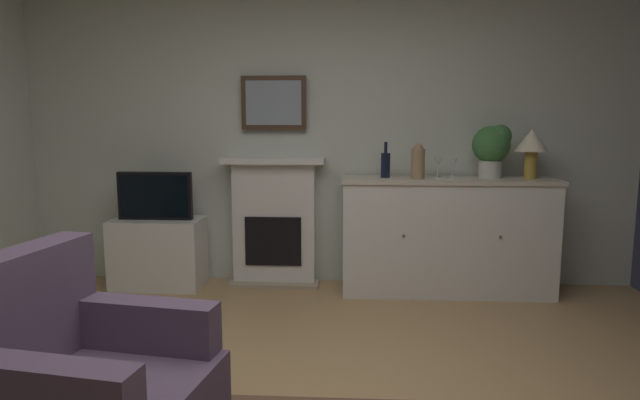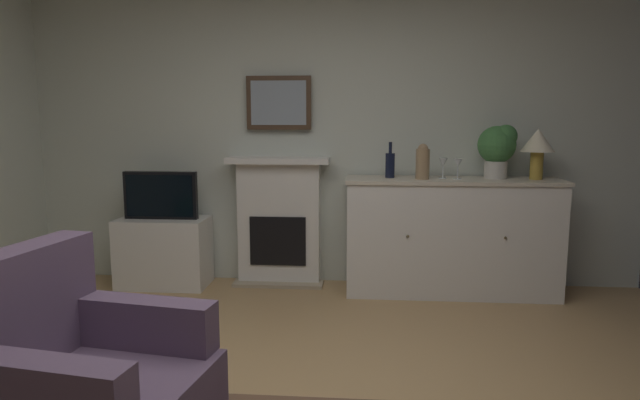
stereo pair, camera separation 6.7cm
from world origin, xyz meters
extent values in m
cube|color=silver|center=(0.00, 2.52, 1.34)|extent=(5.29, 0.06, 2.69)
cube|color=white|center=(-0.42, 2.40, 0.53)|extent=(0.70, 0.18, 1.05)
cube|color=tan|center=(-0.42, 2.30, 0.01)|extent=(0.77, 0.20, 0.03)
cube|color=black|center=(-0.42, 2.31, 0.39)|extent=(0.48, 0.02, 0.42)
cube|color=white|center=(-0.42, 2.37, 1.07)|extent=(0.87, 0.27, 0.05)
cube|color=#473323|center=(-0.42, 2.44, 1.56)|extent=(0.55, 0.03, 0.45)
cube|color=#8C99A8|center=(-0.42, 2.43, 1.56)|extent=(0.47, 0.01, 0.37)
cube|color=white|center=(1.02, 2.22, 0.46)|extent=(1.69, 0.45, 0.92)
cube|color=beige|center=(1.02, 2.22, 0.93)|extent=(1.72, 0.48, 0.03)
sphere|color=brown|center=(0.65, 1.98, 0.52)|extent=(0.02, 0.02, 0.02)
sphere|color=brown|center=(1.39, 1.98, 0.52)|extent=(0.02, 0.02, 0.02)
cylinder|color=#B79338|center=(1.66, 2.22, 1.06)|extent=(0.10, 0.10, 0.22)
cone|color=#EFE5C6|center=(1.66, 2.22, 1.26)|extent=(0.26, 0.26, 0.18)
cylinder|color=black|center=(0.51, 2.25, 1.05)|extent=(0.08, 0.08, 0.20)
cylinder|color=black|center=(0.51, 2.25, 1.19)|extent=(0.03, 0.03, 0.09)
cylinder|color=silver|center=(0.94, 2.24, 0.95)|extent=(0.06, 0.06, 0.00)
cylinder|color=silver|center=(0.94, 2.24, 1.00)|extent=(0.01, 0.01, 0.09)
cone|color=silver|center=(0.94, 2.24, 1.08)|extent=(0.07, 0.07, 0.07)
cylinder|color=silver|center=(1.05, 2.19, 0.95)|extent=(0.06, 0.06, 0.00)
cylinder|color=silver|center=(1.05, 2.19, 1.00)|extent=(0.01, 0.01, 0.09)
cone|color=silver|center=(1.05, 2.19, 1.08)|extent=(0.07, 0.07, 0.07)
cylinder|color=#9E7F5B|center=(0.77, 2.17, 1.07)|extent=(0.11, 0.11, 0.24)
sphere|color=#9E7F5B|center=(0.77, 2.17, 1.19)|extent=(0.08, 0.08, 0.08)
cube|color=white|center=(-1.40, 2.23, 0.29)|extent=(0.75, 0.42, 0.59)
cube|color=black|center=(-1.40, 2.21, 0.79)|extent=(0.62, 0.06, 0.40)
cube|color=black|center=(-1.40, 2.18, 0.79)|extent=(0.57, 0.01, 0.35)
cylinder|color=beige|center=(1.36, 2.27, 1.02)|extent=(0.18, 0.18, 0.14)
sphere|color=#3D753D|center=(1.36, 2.27, 1.22)|extent=(0.30, 0.30, 0.30)
sphere|color=#3D753D|center=(1.42, 2.24, 1.29)|extent=(0.18, 0.18, 0.18)
cube|color=#604C66|center=(-1.06, -0.25, 0.67)|extent=(0.28, 0.78, 0.50)
cube|color=#604C66|center=(-0.79, -0.62, 0.53)|extent=(0.73, 0.25, 0.22)
cube|color=#604C66|center=(-0.69, 0.01, 0.53)|extent=(0.73, 0.25, 0.22)
camera|label=1|loc=(0.25, -2.31, 1.44)|focal=31.34mm
camera|label=2|loc=(0.32, -2.30, 1.44)|focal=31.34mm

